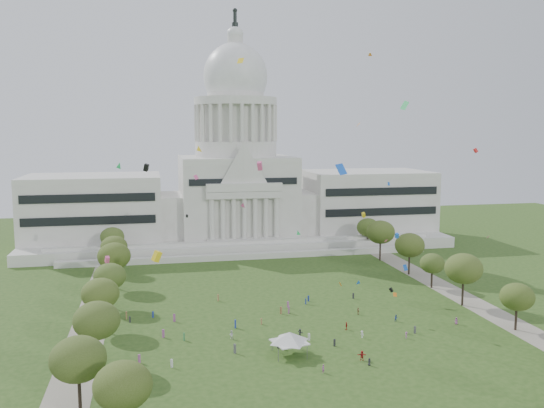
# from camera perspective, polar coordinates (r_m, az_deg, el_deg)

# --- Properties ---
(ground) EXTENTS (400.00, 400.00, 0.00)m
(ground) POSITION_cam_1_polar(r_m,az_deg,el_deg) (125.61, 4.37, -13.54)
(ground) COLOR #2A4917
(ground) RESTS_ON ground
(capitol) EXTENTS (160.00, 64.50, 91.30)m
(capitol) POSITION_cam_1_polar(r_m,az_deg,el_deg) (229.71, -3.54, 1.71)
(capitol) COLOR beige
(capitol) RESTS_ON ground
(path_left) EXTENTS (8.00, 160.00, 0.04)m
(path_left) POSITION_cam_1_polar(r_m,az_deg,el_deg) (150.13, -17.28, -10.33)
(path_left) COLOR gray
(path_left) RESTS_ON ground
(path_right) EXTENTS (8.00, 160.00, 0.04)m
(path_right) POSITION_cam_1_polar(r_m,az_deg,el_deg) (170.09, 17.30, -8.24)
(path_right) COLOR gray
(path_right) RESTS_ON ground
(row_tree_l_0) EXTENTS (8.85, 8.85, 12.59)m
(row_tree_l_0) POSITION_cam_1_polar(r_m,az_deg,el_deg) (98.40, -18.66, -14.36)
(row_tree_l_0) COLOR black
(row_tree_l_0) RESTS_ON ground
(row_tree_l_1) EXTENTS (8.86, 8.86, 12.59)m
(row_tree_l_1) POSITION_cam_1_polar(r_m,az_deg,el_deg) (115.79, -16.98, -10.98)
(row_tree_l_1) COLOR black
(row_tree_l_1) RESTS_ON ground
(row_tree_r_1) EXTENTS (7.58, 7.58, 10.78)m
(row_tree_r_1) POSITION_cam_1_polar(r_m,az_deg,el_deg) (141.34, 23.12, -8.47)
(row_tree_r_1) COLOR black
(row_tree_r_1) RESTS_ON ground
(row_tree_l_2) EXTENTS (8.42, 8.42, 11.97)m
(row_tree_l_2) POSITION_cam_1_polar(r_m,az_deg,el_deg) (135.34, -16.65, -8.50)
(row_tree_l_2) COLOR black
(row_tree_l_2) RESTS_ON ground
(row_tree_r_2) EXTENTS (9.55, 9.55, 13.58)m
(row_tree_r_2) POSITION_cam_1_polar(r_m,az_deg,el_deg) (155.34, 18.46, -6.09)
(row_tree_r_2) COLOR black
(row_tree_r_2) RESTS_ON ground
(row_tree_l_3) EXTENTS (8.12, 8.12, 11.55)m
(row_tree_l_3) POSITION_cam_1_polar(r_m,az_deg,el_deg) (151.35, -15.77, -6.91)
(row_tree_l_3) COLOR black
(row_tree_l_3) RESTS_ON ground
(row_tree_r_3) EXTENTS (7.01, 7.01, 9.98)m
(row_tree_r_3) POSITION_cam_1_polar(r_m,az_deg,el_deg) (170.52, 15.59, -5.70)
(row_tree_r_3) COLOR black
(row_tree_r_3) RESTS_ON ground
(row_tree_l_4) EXTENTS (9.29, 9.29, 13.21)m
(row_tree_l_4) POSITION_cam_1_polar(r_m,az_deg,el_deg) (169.08, -15.38, -5.00)
(row_tree_l_4) COLOR black
(row_tree_l_4) RESTS_ON ground
(row_tree_r_4) EXTENTS (9.19, 9.19, 13.06)m
(row_tree_r_4) POSITION_cam_1_polar(r_m,az_deg,el_deg) (183.82, 13.48, -3.99)
(row_tree_r_4) COLOR black
(row_tree_r_4) RESTS_ON ground
(row_tree_l_5) EXTENTS (8.33, 8.33, 11.85)m
(row_tree_l_5) POSITION_cam_1_polar(r_m,az_deg,el_deg) (187.52, -15.38, -4.10)
(row_tree_l_5) COLOR black
(row_tree_l_5) RESTS_ON ground
(row_tree_r_5) EXTENTS (9.82, 9.82, 13.96)m
(row_tree_r_5) POSITION_cam_1_polar(r_m,az_deg,el_deg) (201.27, 10.70, -2.76)
(row_tree_r_5) COLOR black
(row_tree_r_5) RESTS_ON ground
(row_tree_l_6) EXTENTS (8.19, 8.19, 11.64)m
(row_tree_l_6) POSITION_cam_1_polar(r_m,az_deg,el_deg) (205.43, -15.55, -3.17)
(row_tree_l_6) COLOR black
(row_tree_l_6) RESTS_ON ground
(row_tree_r_6) EXTENTS (8.42, 8.42, 11.97)m
(row_tree_r_6) POSITION_cam_1_polar(r_m,az_deg,el_deg) (218.80, 9.49, -2.30)
(row_tree_r_6) COLOR black
(row_tree_r_6) RESTS_ON ground
(near_tree_0) EXTENTS (8.47, 8.47, 12.04)m
(near_tree_0) POSITION_cam_1_polar(r_m,az_deg,el_deg) (88.42, -14.57, -17.03)
(near_tree_0) COLOR black
(near_tree_0) RESTS_ON ground
(event_tent) EXTENTS (10.56, 10.56, 4.86)m
(event_tent) POSITION_cam_1_polar(r_m,az_deg,el_deg) (117.76, 1.73, -13.01)
(event_tent) COLOR #4C4C4C
(event_tent) RESTS_ON ground
(person_0) EXTENTS (0.94, 0.94, 1.65)m
(person_0) POSITION_cam_1_polar(r_m,az_deg,el_deg) (142.54, 17.80, -10.96)
(person_0) COLOR #994C8C
(person_0) RESTS_ON ground
(person_2) EXTENTS (0.88, 0.63, 1.65)m
(person_2) POSITION_cam_1_polar(r_m,az_deg,el_deg) (140.87, 12.20, -10.99)
(person_2) COLOR navy
(person_2) RESTS_ON ground
(person_3) EXTENTS (0.85, 1.16, 1.61)m
(person_3) POSITION_cam_1_polar(r_m,az_deg,el_deg) (129.17, 8.90, -12.63)
(person_3) COLOR silver
(person_3) RESTS_ON ground
(person_4) EXTENTS (0.71, 1.14, 1.83)m
(person_4) POSITION_cam_1_polar(r_m,az_deg,el_deg) (133.45, 7.38, -11.89)
(person_4) COLOR #B21E1E
(person_4) RESTS_ON ground
(person_5) EXTENTS (1.40, 1.78, 1.81)m
(person_5) POSITION_cam_1_polar(r_m,az_deg,el_deg) (128.45, 2.80, -12.61)
(person_5) COLOR #4C4C51
(person_5) RESTS_ON ground
(person_6) EXTENTS (0.78, 0.86, 1.48)m
(person_6) POSITION_cam_1_polar(r_m,az_deg,el_deg) (115.40, 9.62, -15.17)
(person_6) COLOR #26262B
(person_6) RESTS_ON ground
(person_7) EXTENTS (0.73, 0.67, 1.62)m
(person_7) POSITION_cam_1_polar(r_m,az_deg,el_deg) (111.21, 5.09, -15.94)
(person_7) COLOR #994C8C
(person_7) RESTS_ON ground
(person_8) EXTENTS (1.07, 0.86, 1.91)m
(person_8) POSITION_cam_1_polar(r_m,az_deg,el_deg) (127.35, -4.05, -12.78)
(person_8) COLOR silver
(person_8) RESTS_ON ground
(person_9) EXTENTS (0.66, 1.02, 1.45)m
(person_9) POSITION_cam_1_polar(r_m,az_deg,el_deg) (130.64, 13.17, -12.54)
(person_9) COLOR #994C8C
(person_9) RESTS_ON ground
(person_10) EXTENTS (0.61, 1.06, 1.76)m
(person_10) POSITION_cam_1_polar(r_m,az_deg,el_deg) (144.25, 8.54, -10.44)
(person_10) COLOR olive
(person_10) RESTS_ON ground
(person_11) EXTENTS (1.89, 1.02, 1.93)m
(person_11) POSITION_cam_1_polar(r_m,az_deg,el_deg) (117.53, 8.90, -14.60)
(person_11) COLOR #B21E1E
(person_11) RESTS_ON ground
(distant_crowd) EXTENTS (63.32, 41.47, 1.94)m
(distant_crowd) POSITION_cam_1_polar(r_m,az_deg,el_deg) (134.79, -3.21, -11.66)
(distant_crowd) COLOR #994C8C
(distant_crowd) RESTS_ON ground
(kite_swarm) EXTENTS (86.44, 104.92, 63.97)m
(kite_swarm) POSITION_cam_1_polar(r_m,az_deg,el_deg) (130.78, 6.10, -0.52)
(kite_swarm) COLOR blue
(kite_swarm) RESTS_ON ground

